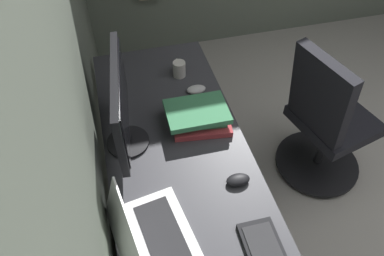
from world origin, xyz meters
The scene contains 10 objects.
wall_back centered at (0.00, 2.02, 1.30)m, with size 5.28×0.10×2.60m, color slate.
desk centered at (0.38, 1.62, 0.66)m, with size 1.83×0.66×0.73m.
drawer_pedestal centered at (0.11, 1.65, 0.35)m, with size 0.40×0.51×0.69m.
monitor_primary centered at (0.56, 1.83, 0.98)m, with size 0.56×0.20×0.42m.
laptop_leftmost centered at (0.06, 1.83, 0.78)m, with size 0.39×0.33×0.21m.
mouse_main centered at (0.83, 1.43, 0.75)m, with size 0.06×0.10×0.03m, color silver.
mouse_spare centered at (0.22, 1.41, 0.75)m, with size 0.06×0.10×0.03m, color black.
book_stack_near centered at (0.61, 1.48, 0.78)m, with size 0.27×0.33×0.10m.
coffee_mug centered at (0.99, 1.48, 0.78)m, with size 0.11×0.07×0.09m.
office_chair centered at (0.64, 0.68, 0.46)m, with size 0.56×0.59×0.97m.
Camera 1 is at (-0.57, 1.82, 2.01)m, focal length 33.30 mm.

